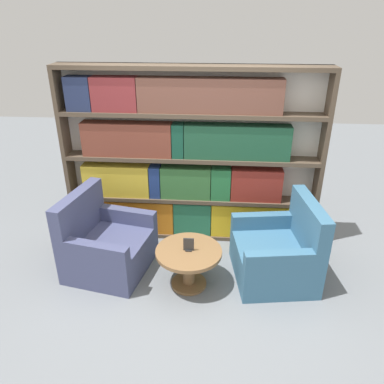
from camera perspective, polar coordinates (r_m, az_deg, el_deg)
name	(u,v)px	position (r m, az deg, el deg)	size (l,w,h in m)	color
ground_plane	(182,295)	(4.13, -1.49, -15.37)	(14.00, 14.00, 0.00)	slate
bookshelf	(189,161)	(4.65, -0.53, 4.69)	(3.17, 0.30, 2.19)	silver
armchair_left	(106,245)	(4.45, -13.00, -7.90)	(0.99, 1.04, 0.92)	#42476B
armchair_right	(278,253)	(4.32, 13.01, -9.06)	(0.95, 1.00, 0.92)	#386684
coffee_table	(189,260)	(4.06, -0.50, -10.36)	(0.71, 0.71, 0.45)	brown
table_sign	(189,245)	(3.95, -0.51, -8.12)	(0.11, 0.06, 0.15)	black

